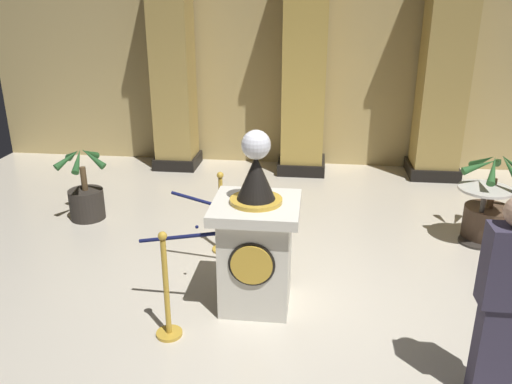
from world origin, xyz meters
name	(u,v)px	position (x,y,z in m)	size (l,w,h in m)	color
ground_plane	(286,306)	(0.00, 0.00, 0.00)	(11.43, 11.43, 0.00)	beige
back_wall	(306,58)	(0.00, 4.86, 1.89)	(11.43, 0.16, 3.78)	tan
pedestal_clock	(256,241)	(-0.30, 0.02, 0.69)	(0.83, 0.83, 1.79)	silver
stanchion_near	(221,224)	(-0.85, 1.11, 0.35)	(0.24, 0.24, 1.01)	gold
stanchion_far	(167,301)	(-1.03, -0.60, 0.36)	(0.24, 0.24, 1.04)	gold
velvet_rope	(197,219)	(-0.94, 0.25, 0.79)	(0.96, 0.98, 0.22)	#141947
column_left	(173,65)	(-2.24, 4.33, 1.80)	(0.78, 0.78, 3.63)	black
column_right	(444,69)	(2.24, 4.33, 1.80)	(0.85, 0.85, 3.63)	black
column_centre_rear	(305,67)	(0.00, 4.33, 1.80)	(0.85, 0.85, 3.63)	black
potted_palm_left	(86,196)	(-2.88, 1.86, 0.33)	(0.70, 0.73, 1.05)	#2D2823
potted_palm_right	(488,214)	(2.43, 1.86, 0.33)	(0.84, 0.79, 1.16)	#4C3828
bystander_guest	(504,297)	(1.62, -1.05, 0.88)	(0.36, 0.22, 1.66)	#383347
cafe_table	(482,208)	(2.29, 1.70, 0.47)	(0.64, 0.64, 0.74)	#332D28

